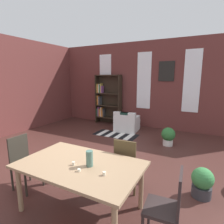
% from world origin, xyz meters
% --- Properties ---
extents(ground_plane, '(10.79, 10.79, 0.00)m').
position_xyz_m(ground_plane, '(0.00, 0.00, 0.00)').
color(ground_plane, '#472622').
extents(back_wall_brick, '(8.38, 0.12, 3.32)m').
position_xyz_m(back_wall_brick, '(0.00, 4.21, 1.66)').
color(back_wall_brick, brown).
rests_on(back_wall_brick, ground).
extents(window_pane_0, '(0.55, 0.02, 2.16)m').
position_xyz_m(window_pane_0, '(-1.72, 4.14, 1.83)').
color(window_pane_0, white).
extents(window_pane_1, '(0.55, 0.02, 2.16)m').
position_xyz_m(window_pane_1, '(0.00, 4.14, 1.83)').
color(window_pane_1, white).
extents(window_pane_2, '(0.55, 0.02, 2.16)m').
position_xyz_m(window_pane_2, '(1.72, 4.14, 1.83)').
color(window_pane_2, white).
extents(dining_table, '(1.77, 1.09, 0.75)m').
position_xyz_m(dining_table, '(0.70, -0.87, 0.67)').
color(dining_table, '#9D7D5B').
rests_on(dining_table, ground).
extents(vase_on_table, '(0.10, 0.10, 0.22)m').
position_xyz_m(vase_on_table, '(0.87, -0.87, 0.86)').
color(vase_on_table, '#4C7266').
rests_on(vase_on_table, dining_table).
extents(tealight_candle_0, '(0.04, 0.04, 0.05)m').
position_xyz_m(tealight_candle_0, '(1.17, -0.99, 0.77)').
color(tealight_candle_0, silver).
rests_on(tealight_candle_0, dining_table).
extents(tealight_candle_1, '(0.04, 0.04, 0.05)m').
position_xyz_m(tealight_candle_1, '(0.65, -0.95, 0.77)').
color(tealight_candle_1, silver).
rests_on(tealight_candle_1, dining_table).
extents(tealight_candle_2, '(0.04, 0.04, 0.04)m').
position_xyz_m(tealight_candle_2, '(0.83, -1.06, 0.77)').
color(tealight_candle_2, silver).
rests_on(tealight_candle_2, dining_table).
extents(dining_chair_head_right, '(0.43, 0.43, 0.95)m').
position_xyz_m(dining_chair_head_right, '(1.96, -0.86, 0.51)').
color(dining_chair_head_right, '#2F2424').
rests_on(dining_chair_head_right, ground).
extents(dining_chair_far_right, '(0.43, 0.43, 0.95)m').
position_xyz_m(dining_chair_far_right, '(1.10, -0.10, 0.51)').
color(dining_chair_far_right, '#4B3C23').
rests_on(dining_chair_far_right, ground).
extents(dining_chair_head_left, '(0.40, 0.40, 0.95)m').
position_xyz_m(dining_chair_head_left, '(-0.56, -0.87, 0.51)').
color(dining_chair_head_left, '#2F2B23').
rests_on(dining_chair_head_left, ground).
extents(bookshelf_tall, '(1.14, 0.32, 2.07)m').
position_xyz_m(bookshelf_tall, '(-1.58, 3.96, 1.02)').
color(bookshelf_tall, '#2D2319').
rests_on(bookshelf_tall, ground).
extents(armchair_white, '(0.87, 0.87, 0.75)m').
position_xyz_m(armchair_white, '(-0.32, 3.25, 0.28)').
color(armchair_white, silver).
rests_on(armchair_white, ground).
extents(potted_plant_by_shelf, '(0.35, 0.35, 0.51)m').
position_xyz_m(potted_plant_by_shelf, '(2.30, 0.31, 0.26)').
color(potted_plant_by_shelf, '#333338').
rests_on(potted_plant_by_shelf, ground).
extents(potted_plant_window, '(0.40, 0.40, 0.54)m').
position_xyz_m(potted_plant_window, '(1.33, 2.46, 0.29)').
color(potted_plant_window, silver).
rests_on(potted_plant_window, ground).
extents(striped_rug, '(1.52, 0.71, 0.01)m').
position_xyz_m(striped_rug, '(-0.47, 2.65, 0.00)').
color(striped_rug, black).
rests_on(striped_rug, ground).
extents(framed_picture, '(0.56, 0.03, 0.72)m').
position_xyz_m(framed_picture, '(0.84, 4.13, 2.18)').
color(framed_picture, black).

